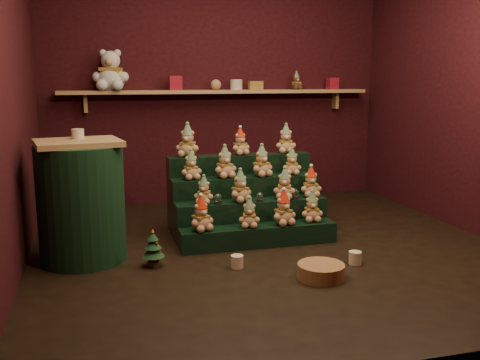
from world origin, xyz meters
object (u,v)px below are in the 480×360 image
object	(u,v)px
snow_globe_c	(295,194)
side_table	(81,202)
brown_bear	(296,81)
mini_christmas_tree	(153,248)
mug_right	(355,258)
white_bear	(111,65)
wicker_basket	(321,271)
snow_globe_b	(260,197)
riser_tier_front	(259,236)
snow_globe_a	(218,199)
mug_left	(237,262)

from	to	relation	value
snow_globe_c	side_table	size ratio (longest dim) A/B	0.10
snow_globe_c	brown_bear	bearing A→B (deg)	69.04
mini_christmas_tree	mug_right	xyz separation A→B (m)	(1.55, -0.37, -0.10)
side_table	brown_bear	size ratio (longest dim) A/B	4.74
snow_globe_c	side_table	xyz separation A→B (m)	(-1.88, -0.14, 0.08)
snow_globe_c	white_bear	world-z (taller)	white_bear
wicker_basket	white_bear	distance (m)	3.33
snow_globe_b	wicker_basket	bearing A→B (deg)	-81.77
wicker_basket	brown_bear	size ratio (longest dim) A/B	1.69
riser_tier_front	mini_christmas_tree	bearing A→B (deg)	-163.19
snow_globe_a	brown_bear	bearing A→B (deg)	49.88
snow_globe_a	brown_bear	xyz separation A→B (m)	(1.34, 1.59, 1.02)
snow_globe_a	mug_right	world-z (taller)	snow_globe_a
brown_bear	mug_left	bearing A→B (deg)	-133.39
snow_globe_b	wicker_basket	size ratio (longest dim) A/B	0.23
wicker_basket	brown_bear	xyz separation A→B (m)	(0.80, 2.62, 1.37)
mug_right	white_bear	distance (m)	3.35
mini_christmas_tree	white_bear	size ratio (longest dim) A/B	0.55
mini_christmas_tree	brown_bear	distance (m)	3.10
snow_globe_c	snow_globe_a	bearing A→B (deg)	180.00
side_table	wicker_basket	bearing A→B (deg)	-37.23
mug_right	mini_christmas_tree	bearing A→B (deg)	166.53
snow_globe_c	wicker_basket	size ratio (longest dim) A/B	0.27
riser_tier_front	white_bear	distance (m)	2.57
side_table	wicker_basket	size ratio (longest dim) A/B	2.80
mini_christmas_tree	brown_bear	size ratio (longest dim) A/B	1.47
wicker_basket	brown_bear	world-z (taller)	brown_bear
riser_tier_front	snow_globe_c	xyz separation A→B (m)	(0.40, 0.16, 0.32)
mug_left	wicker_basket	distance (m)	0.66
snow_globe_b	snow_globe_c	world-z (taller)	snow_globe_c
snow_globe_b	mug_left	bearing A→B (deg)	-120.78
snow_globe_a	riser_tier_front	bearing A→B (deg)	-25.91
riser_tier_front	snow_globe_b	distance (m)	0.35
white_bear	snow_globe_b	bearing A→B (deg)	-40.55
mini_christmas_tree	mug_left	xyz separation A→B (m)	(0.63, -0.20, -0.10)
mug_right	snow_globe_b	bearing A→B (deg)	123.24
snow_globe_c	mug_left	distance (m)	1.04
snow_globe_a	mini_christmas_tree	xyz separation A→B (m)	(-0.63, -0.45, -0.26)
mug_left	snow_globe_a	bearing A→B (deg)	89.90
mug_left	mug_right	distance (m)	0.94
snow_globe_b	mug_left	size ratio (longest dim) A/B	0.82
white_bear	snow_globe_a	bearing A→B (deg)	-50.53
snow_globe_b	snow_globe_c	bearing A→B (deg)	0.00
snow_globe_a	snow_globe_c	xyz separation A→B (m)	(0.73, 0.00, 0.00)
snow_globe_a	side_table	world-z (taller)	side_table
snow_globe_c	mug_right	bearing A→B (deg)	-76.53
snow_globe_c	brown_bear	world-z (taller)	brown_bear
snow_globe_b	snow_globe_c	xyz separation A→B (m)	(0.34, 0.00, 0.01)
side_table	wicker_basket	world-z (taller)	side_table
wicker_basket	brown_bear	distance (m)	3.06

